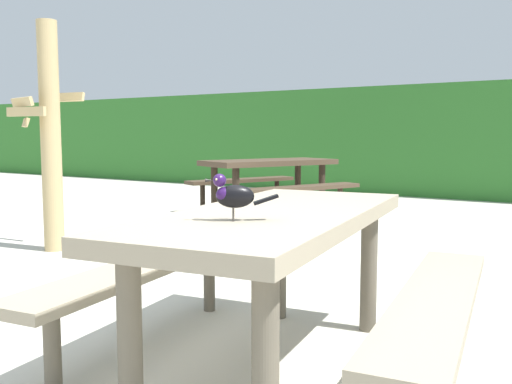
{
  "coord_description": "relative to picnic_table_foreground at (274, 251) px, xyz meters",
  "views": [
    {
      "loc": [
        1.17,
        -1.83,
        1.07
      ],
      "look_at": [
        -0.05,
        0.09,
        0.84
      ],
      "focal_mm": 39.24,
      "sensor_mm": 36.0,
      "label": 1
    }
  ],
  "objects": [
    {
      "name": "picnic_table_foreground",
      "position": [
        0.0,
        0.0,
        0.0
      ],
      "size": [
        1.9,
        1.92,
        0.74
      ],
      "color": "gray",
      "rests_on": "ground"
    },
    {
      "name": "bird_grackle",
      "position": [
        0.02,
        -0.36,
        0.29
      ],
      "size": [
        0.24,
        0.19,
        0.18
      ],
      "color": "black",
      "rests_on": "picnic_table_foreground"
    },
    {
      "name": "picnic_table_mid_left",
      "position": [
        -2.63,
        4.3,
        0.0
      ],
      "size": [
        2.22,
        2.23,
        0.74
      ],
      "color": "#473828",
      "rests_on": "ground"
    },
    {
      "name": "stalk_post_left_side",
      "position": [
        -3.1,
        1.19,
        0.51
      ],
      "size": [
        0.5,
        0.59,
        2.1
      ],
      "color": "tan",
      "rests_on": "ground"
    }
  ]
}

